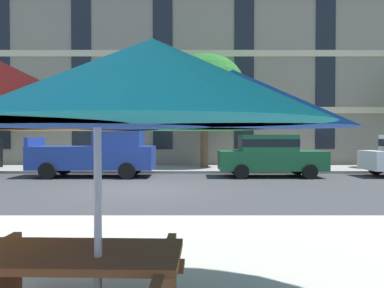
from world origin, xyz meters
TOP-DOWN VIEW (x-y plane):
  - ground_plane at (0.00, 0.00)m, footprint 120.00×120.00m
  - sidewalk_far at (0.00, 6.80)m, footprint 56.00×3.60m
  - apartment_building at (0.00, 14.99)m, footprint 41.34×12.08m
  - pickup_blue at (-2.28, 3.70)m, footprint 5.10×2.12m
  - sedan_green at (4.94, 3.70)m, footprint 4.40×1.98m
  - street_tree_middle at (2.44, 7.32)m, footprint 3.97×3.80m
  - patio_umbrella at (0.93, -9.00)m, footprint 3.91×3.63m
  - picnic_table at (0.66, -8.87)m, footprint 1.85×1.58m

SIDE VIEW (x-z plane):
  - ground_plane at x=0.00m, z-range 0.00..0.00m
  - sidewalk_far at x=0.00m, z-range 0.00..0.12m
  - picnic_table at x=0.66m, z-range 0.10..0.87m
  - sedan_green at x=4.94m, z-range 0.06..1.84m
  - pickup_blue at x=-2.28m, z-range -0.07..2.13m
  - patio_umbrella at x=0.93m, z-range 0.85..3.14m
  - street_tree_middle at x=2.44m, z-range 1.12..7.12m
  - apartment_building at x=0.00m, z-range 0.00..16.00m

